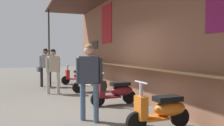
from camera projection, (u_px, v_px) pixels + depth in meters
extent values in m
plane|color=#605B54|center=(80.00, 108.00, 6.45)|extent=(38.94, 38.94, 0.00)
cube|color=#8C5B44|center=(145.00, 38.00, 7.10)|extent=(13.91, 0.25, 3.92)
cube|color=#A87F51|center=(136.00, 67.00, 7.03)|extent=(12.52, 0.36, 0.05)
cube|color=#B22328|center=(107.00, 24.00, 9.80)|extent=(1.15, 0.02, 1.61)
cube|color=#2D2823|center=(95.00, 45.00, 11.38)|extent=(0.99, 0.03, 0.37)
cylinder|color=#332D28|center=(49.00, 46.00, 11.75)|extent=(0.08, 0.08, 3.70)
ellipsoid|color=red|center=(81.00, 76.00, 11.46)|extent=(0.39, 0.70, 0.30)
cube|color=black|center=(80.00, 71.00, 11.43)|extent=(0.30, 0.55, 0.10)
cube|color=red|center=(74.00, 79.00, 11.33)|extent=(0.38, 0.50, 0.04)
cube|color=red|center=(68.00, 75.00, 11.21)|extent=(0.28, 0.16, 0.44)
cylinder|color=#B7B7BC|center=(68.00, 72.00, 11.21)|extent=(0.07, 0.07, 0.70)
cylinder|color=#B7B7BC|center=(67.00, 65.00, 11.19)|extent=(0.46, 0.04, 0.04)
cylinder|color=black|center=(66.00, 80.00, 11.19)|extent=(0.10, 0.40, 0.40)
cylinder|color=black|center=(86.00, 79.00, 11.56)|extent=(0.10, 0.40, 0.40)
ellipsoid|color=beige|center=(96.00, 81.00, 9.16)|extent=(0.42, 0.72, 0.30)
cube|color=black|center=(95.00, 76.00, 9.14)|extent=(0.33, 0.57, 0.10)
cube|color=beige|center=(88.00, 86.00, 9.03)|extent=(0.41, 0.52, 0.04)
cube|color=beige|center=(80.00, 80.00, 8.89)|extent=(0.29, 0.18, 0.44)
cylinder|color=#B7B7BC|center=(80.00, 77.00, 8.89)|extent=(0.07, 0.07, 0.70)
cylinder|color=#B7B7BC|center=(80.00, 68.00, 8.87)|extent=(0.46, 0.06, 0.04)
cylinder|color=black|center=(78.00, 87.00, 8.86)|extent=(0.12, 0.40, 0.40)
cylinder|color=black|center=(102.00, 86.00, 9.28)|extent=(0.12, 0.40, 0.40)
ellipsoid|color=maroon|center=(122.00, 91.00, 6.87)|extent=(0.41, 0.72, 0.30)
cube|color=black|center=(120.00, 84.00, 6.84)|extent=(0.32, 0.56, 0.10)
cube|color=maroon|center=(111.00, 97.00, 6.73)|extent=(0.40, 0.52, 0.04)
cube|color=maroon|center=(101.00, 90.00, 6.60)|extent=(0.29, 0.17, 0.44)
cylinder|color=#B7B7BC|center=(101.00, 85.00, 6.60)|extent=(0.07, 0.07, 0.70)
cylinder|color=#B7B7BC|center=(101.00, 73.00, 6.58)|extent=(0.46, 0.06, 0.04)
cylinder|color=black|center=(98.00, 99.00, 6.57)|extent=(0.12, 0.40, 0.40)
cylinder|color=black|center=(129.00, 97.00, 6.98)|extent=(0.12, 0.40, 0.40)
ellipsoid|color=orange|center=(170.00, 108.00, 4.67)|extent=(0.39, 0.70, 0.30)
cube|color=black|center=(168.00, 99.00, 4.64)|extent=(0.31, 0.55, 0.10)
cube|color=orange|center=(155.00, 118.00, 4.54)|extent=(0.39, 0.50, 0.04)
cube|color=orange|center=(141.00, 108.00, 4.42)|extent=(0.28, 0.16, 0.44)
cylinder|color=#B7B7BC|center=(141.00, 101.00, 4.41)|extent=(0.07, 0.07, 0.70)
cylinder|color=#B7B7BC|center=(141.00, 82.00, 4.40)|extent=(0.46, 0.04, 0.04)
cylinder|color=black|center=(136.00, 122.00, 4.39)|extent=(0.10, 0.40, 0.40)
cylinder|color=black|center=(180.00, 117.00, 4.77)|extent=(0.10, 0.40, 0.40)
cylinder|color=#232328|center=(50.00, 77.00, 10.45)|extent=(0.12, 0.12, 0.84)
cylinder|color=#232328|center=(42.00, 77.00, 10.42)|extent=(0.12, 0.12, 0.84)
cube|color=#999EA8|center=(46.00, 61.00, 10.41)|extent=(0.29, 0.45, 0.60)
sphere|color=brown|center=(45.00, 52.00, 10.39)|extent=(0.23, 0.23, 0.23)
sphere|color=black|center=(45.00, 51.00, 10.39)|extent=(0.21, 0.21, 0.21)
cylinder|color=#999EA8|center=(51.00, 62.00, 10.55)|extent=(0.08, 0.08, 0.56)
cylinder|color=#999EA8|center=(40.00, 62.00, 10.27)|extent=(0.08, 0.08, 0.56)
cube|color=#4C4C51|center=(39.00, 69.00, 10.23)|extent=(0.28, 0.15, 0.20)
cylinder|color=slate|center=(83.00, 102.00, 5.22)|extent=(0.12, 0.12, 0.84)
cylinder|color=slate|center=(96.00, 103.00, 5.05)|extent=(0.12, 0.12, 0.84)
cube|color=#383D4C|center=(89.00, 70.00, 5.11)|extent=(0.35, 0.46, 0.59)
sphere|color=tan|center=(89.00, 50.00, 5.09)|extent=(0.23, 0.23, 0.23)
sphere|color=olive|center=(89.00, 49.00, 5.09)|extent=(0.21, 0.21, 0.21)
cylinder|color=#383D4C|center=(78.00, 71.00, 5.11)|extent=(0.08, 0.08, 0.56)
cylinder|color=#383D4C|center=(101.00, 71.00, 5.10)|extent=(0.08, 0.08, 0.56)
cube|color=black|center=(104.00, 86.00, 5.14)|extent=(0.28, 0.19, 0.20)
cylinder|color=#ADA393|center=(58.00, 83.00, 8.64)|extent=(0.12, 0.12, 0.81)
cylinder|color=#ADA393|center=(48.00, 83.00, 8.59)|extent=(0.12, 0.12, 0.81)
cube|color=#ADA393|center=(53.00, 64.00, 8.59)|extent=(0.33, 0.45, 0.58)
sphere|color=#A37556|center=(53.00, 53.00, 8.57)|extent=(0.22, 0.22, 0.22)
sphere|color=black|center=(53.00, 52.00, 8.57)|extent=(0.20, 0.20, 0.20)
cylinder|color=#ADA393|center=(59.00, 64.00, 8.75)|extent=(0.08, 0.08, 0.54)
cylinder|color=#ADA393|center=(47.00, 65.00, 8.43)|extent=(0.08, 0.08, 0.54)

